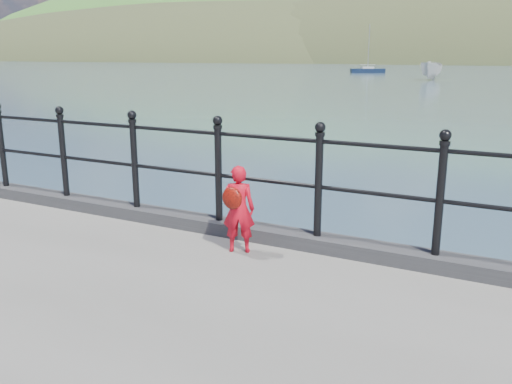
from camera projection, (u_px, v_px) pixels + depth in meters
The scene contains 6 objects.
ground at pixel (271, 317), 6.37m from camera, with size 600.00×600.00×0.00m, color #2D4251.
kerb at pixel (266, 234), 5.98m from camera, with size 60.00×0.30×0.15m, color #28282B.
railing at pixel (266, 167), 5.79m from camera, with size 18.11×0.11×1.20m.
child at pixel (238, 208), 5.54m from camera, with size 0.39×0.35×0.91m.
launch_white at pixel (432, 71), 62.95m from camera, with size 2.14×5.68×2.19m, color silver.
sailboat_left at pixel (368, 71), 86.84m from camera, with size 5.47×4.07×7.70m.
Camera 1 is at (2.52, -5.24, 3.00)m, focal length 38.00 mm.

